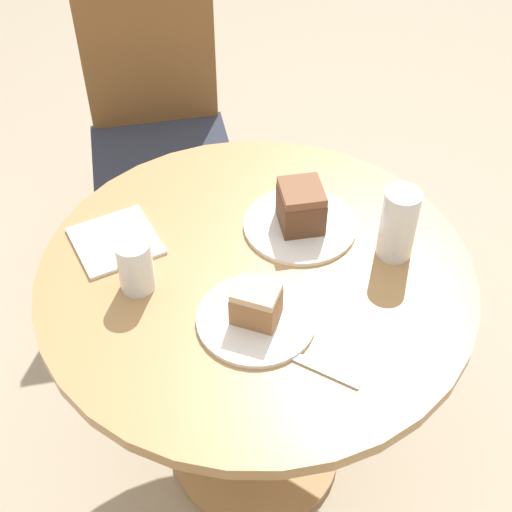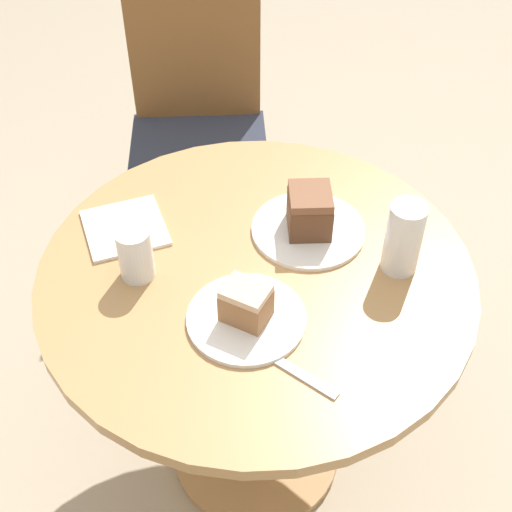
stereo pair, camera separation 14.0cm
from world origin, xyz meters
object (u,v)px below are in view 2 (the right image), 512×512
(glass_lemonade, at_px, (136,256))
(chair, at_px, (198,129))
(cake_slice_far, at_px, (310,211))
(glass_water, at_px, (403,241))
(cake_slice_near, at_px, (246,303))
(plate_far, at_px, (308,230))
(plate_near, at_px, (246,318))

(glass_lemonade, bearing_deg, chair, 77.76)
(cake_slice_far, xyz_separation_m, glass_water, (0.16, -0.13, 0.01))
(glass_lemonade, bearing_deg, glass_water, -6.09)
(chair, height_order, glass_lemonade, chair)
(chair, bearing_deg, cake_slice_far, -71.21)
(cake_slice_far, height_order, glass_lemonade, glass_lemonade)
(cake_slice_near, height_order, glass_water, glass_water)
(plate_far, bearing_deg, chair, 103.48)
(plate_far, distance_m, glass_lemonade, 0.37)
(cake_slice_far, height_order, glass_water, glass_water)
(glass_water, bearing_deg, cake_slice_near, -163.54)
(plate_near, xyz_separation_m, glass_lemonade, (-0.20, 0.15, 0.05))
(chair, relative_size, plate_far, 3.76)
(cake_slice_far, bearing_deg, chair, 103.48)
(plate_far, xyz_separation_m, glass_lemonade, (-0.36, -0.07, 0.05))
(chair, height_order, plate_far, chair)
(plate_near, relative_size, glass_water, 1.43)
(plate_near, distance_m, glass_water, 0.34)
(chair, xyz_separation_m, cake_slice_near, (0.02, -0.98, 0.29))
(chair, height_order, plate_near, chair)
(plate_far, height_order, glass_lemonade, glass_lemonade)
(cake_slice_near, height_order, cake_slice_far, cake_slice_far)
(chair, bearing_deg, cake_slice_near, -83.69)
(plate_near, xyz_separation_m, plate_far, (0.16, 0.22, 0.00))
(plate_far, relative_size, cake_slice_near, 2.26)
(plate_far, distance_m, cake_slice_near, 0.28)
(chair, relative_size, cake_slice_far, 8.63)
(chair, bearing_deg, plate_far, -71.21)
(plate_near, bearing_deg, cake_slice_far, 53.82)
(cake_slice_near, relative_size, glass_lemonade, 0.94)
(chair, relative_size, plate_near, 4.03)
(cake_slice_far, bearing_deg, glass_water, -39.05)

